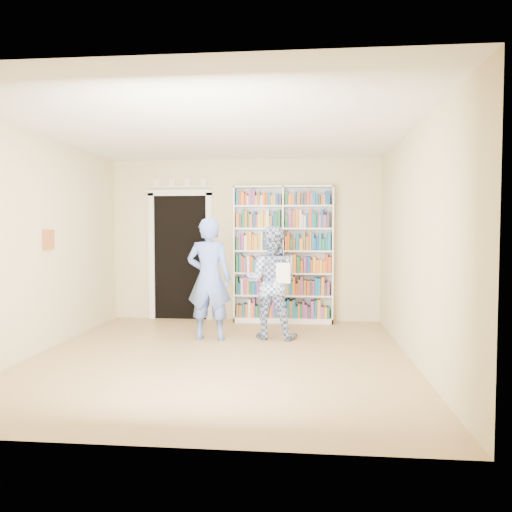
{
  "coord_description": "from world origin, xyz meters",
  "views": [
    {
      "loc": [
        1.0,
        -5.84,
        1.52
      ],
      "look_at": [
        0.35,
        0.9,
        1.17
      ],
      "focal_mm": 35.0,
      "sensor_mm": 36.0,
      "label": 1
    }
  ],
  "objects": [
    {
      "name": "wall_right",
      "position": [
        2.25,
        0.0,
        1.35
      ],
      "size": [
        0.0,
        5.0,
        5.0
      ],
      "primitive_type": "plane",
      "rotation": [
        1.57,
        0.0,
        -1.57
      ],
      "color": "beige",
      "rests_on": "floor"
    },
    {
      "name": "floor",
      "position": [
        0.0,
        0.0,
        0.0
      ],
      "size": [
        5.0,
        5.0,
        0.0
      ],
      "primitive_type": "plane",
      "color": "#AB8153",
      "rests_on": "ground"
    },
    {
      "name": "man_blue",
      "position": [
        -0.31,
        0.93,
        0.85
      ],
      "size": [
        0.63,
        0.43,
        1.7
      ],
      "primitive_type": "imported",
      "rotation": [
        0.0,
        0.0,
        3.1
      ],
      "color": "#5975C7",
      "rests_on": "floor"
    },
    {
      "name": "doorway",
      "position": [
        -1.1,
        2.48,
        1.18
      ],
      "size": [
        1.1,
        0.08,
        2.43
      ],
      "color": "black",
      "rests_on": "floor"
    },
    {
      "name": "wall_art",
      "position": [
        -2.23,
        0.2,
        1.4
      ],
      "size": [
        0.03,
        0.25,
        0.25
      ],
      "primitive_type": "cube",
      "color": "brown",
      "rests_on": "wall_left"
    },
    {
      "name": "man_plaid",
      "position": [
        0.54,
        1.11,
        0.79
      ],
      "size": [
        0.84,
        0.7,
        1.57
      ],
      "primitive_type": "imported",
      "rotation": [
        0.0,
        0.0,
        3.0
      ],
      "color": "#304C95",
      "rests_on": "floor"
    },
    {
      "name": "ceiling",
      "position": [
        0.0,
        0.0,
        2.7
      ],
      "size": [
        5.0,
        5.0,
        0.0
      ],
      "primitive_type": "plane",
      "rotation": [
        3.14,
        0.0,
        0.0
      ],
      "color": "white",
      "rests_on": "wall_back"
    },
    {
      "name": "wall_back",
      "position": [
        0.0,
        2.5,
        1.35
      ],
      "size": [
        4.5,
        0.0,
        4.5
      ],
      "primitive_type": "plane",
      "rotation": [
        1.57,
        0.0,
        0.0
      ],
      "color": "beige",
      "rests_on": "floor"
    },
    {
      "name": "wall_left",
      "position": [
        -2.25,
        0.0,
        1.35
      ],
      "size": [
        0.0,
        5.0,
        5.0
      ],
      "primitive_type": "plane",
      "rotation": [
        1.57,
        0.0,
        1.57
      ],
      "color": "beige",
      "rests_on": "floor"
    },
    {
      "name": "bookshelf",
      "position": [
        0.66,
        2.34,
        1.13
      ],
      "size": [
        1.62,
        0.3,
        2.23
      ],
      "rotation": [
        0.0,
        0.0,
        0.17
      ],
      "color": "white",
      "rests_on": "floor"
    },
    {
      "name": "paper_sheet",
      "position": [
        0.72,
        0.86,
        0.94
      ],
      "size": [
        0.2,
        0.04,
        0.28
      ],
      "primitive_type": "cube",
      "rotation": [
        0.0,
        0.0,
        -0.18
      ],
      "color": "white",
      "rests_on": "man_plaid"
    }
  ]
}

